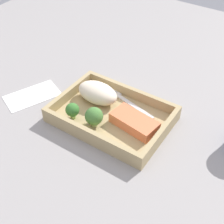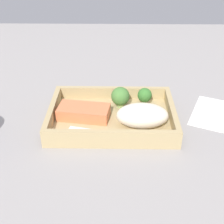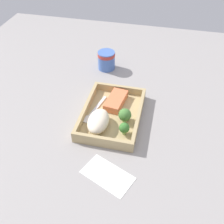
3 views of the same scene
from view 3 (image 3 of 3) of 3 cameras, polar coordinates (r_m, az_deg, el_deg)
The scene contains 10 objects.
ground_plane at distance 95.81cm, azimuth 0.00°, elevation -1.63°, with size 160.00×160.00×2.00cm, color gray.
takeout_tray at distance 94.71cm, azimuth 0.00°, elevation -0.94°, with size 28.95×20.37×1.20cm, color tan.
tray_rim at distance 93.29cm, azimuth 0.00°, elevation -0.01°, with size 28.95×20.37×2.94cm.
salmon_fillet at distance 98.13cm, azimuth 0.95°, elevation 2.45°, with size 11.73×5.77×2.78cm, color #E57448.
mashed_potatoes at distance 88.37cm, azimuth -3.00°, elevation -2.03°, with size 11.51×7.02×5.26cm, color beige.
broccoli_floret_1 at distance 86.08cm, azimuth 2.69°, elevation -3.52°, with size 3.52×3.52×4.52cm.
broccoli_floret_2 at distance 90.27cm, azimuth 2.82°, elevation -0.67°, with size 4.51×4.51×5.18cm.
fork at distance 95.90cm, azimuth -3.92°, elevation 0.28°, with size 15.75×5.27×0.44cm.
paper_cup at distance 118.39cm, azimuth -1.23°, elevation 11.38°, with size 7.73×7.73×8.14cm.
receipt_slip at distance 79.08cm, azimuth -0.97°, elevation -13.56°, with size 8.25×14.93×0.24cm, color white.
Camera 3 is at (67.02, 15.42, 65.72)cm, focal length 42.00 mm.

